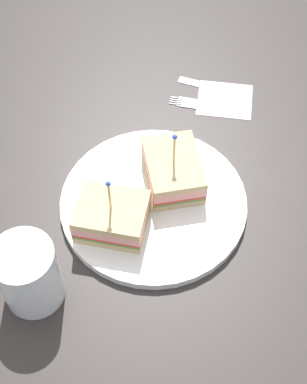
{
  "coord_description": "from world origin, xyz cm",
  "views": [
    {
      "loc": [
        -40.93,
        -15.61,
        65.32
      ],
      "look_at": [
        0.0,
        0.0,
        3.35
      ],
      "focal_mm": 50.65,
      "sensor_mm": 36.0,
      "label": 1
    }
  ],
  "objects_px": {
    "plate": "(154,203)",
    "sandwich_half_back": "(112,216)",
    "drink_glass": "(30,276)",
    "knife": "(208,86)",
    "napkin": "(225,100)",
    "sandwich_half_front": "(173,170)",
    "fork": "(199,104)"
  },
  "relations": [
    {
      "from": "drink_glass",
      "to": "napkin",
      "type": "distance_m",
      "value": 0.45
    },
    {
      "from": "knife",
      "to": "napkin",
      "type": "bearing_deg",
      "value": -119.8
    },
    {
      "from": "knife",
      "to": "drink_glass",
      "type": "bearing_deg",
      "value": 167.89
    },
    {
      "from": "napkin",
      "to": "fork",
      "type": "distance_m",
      "value": 0.05
    },
    {
      "from": "sandwich_half_back",
      "to": "sandwich_half_front",
      "type": "bearing_deg",
      "value": -26.07
    },
    {
      "from": "napkin",
      "to": "fork",
      "type": "height_order",
      "value": "fork"
    },
    {
      "from": "plate",
      "to": "fork",
      "type": "height_order",
      "value": "plate"
    },
    {
      "from": "drink_glass",
      "to": "plate",
      "type": "bearing_deg",
      "value": -27.53
    },
    {
      "from": "plate",
      "to": "knife",
      "type": "xyz_separation_m",
      "value": [
        0.26,
        -0.0,
        -0.0
      ]
    },
    {
      "from": "plate",
      "to": "sandwich_half_back",
      "type": "xyz_separation_m",
      "value": [
        -0.06,
        0.04,
        0.03
      ]
    },
    {
      "from": "sandwich_half_front",
      "to": "plate",
      "type": "bearing_deg",
      "value": 163.08
    },
    {
      "from": "plate",
      "to": "sandwich_half_back",
      "type": "height_order",
      "value": "sandwich_half_back"
    },
    {
      "from": "sandwich_half_back",
      "to": "knife",
      "type": "height_order",
      "value": "sandwich_half_back"
    },
    {
      "from": "drink_glass",
      "to": "knife",
      "type": "relative_size",
      "value": 0.84
    },
    {
      "from": "sandwich_half_front",
      "to": "knife",
      "type": "xyz_separation_m",
      "value": [
        0.22,
        0.01,
        -0.03
      ]
    },
    {
      "from": "plate",
      "to": "drink_glass",
      "type": "bearing_deg",
      "value": 152.47
    },
    {
      "from": "knife",
      "to": "sandwich_half_front",
      "type": "bearing_deg",
      "value": -176.59
    },
    {
      "from": "drink_glass",
      "to": "napkin",
      "type": "height_order",
      "value": "drink_glass"
    },
    {
      "from": "sandwich_half_back",
      "to": "fork",
      "type": "xyz_separation_m",
      "value": [
        0.28,
        -0.04,
        -0.03
      ]
    },
    {
      "from": "drink_glass",
      "to": "sandwich_half_back",
      "type": "bearing_deg",
      "value": -25.19
    },
    {
      "from": "sandwich_half_front",
      "to": "drink_glass",
      "type": "bearing_deg",
      "value": 154.41
    },
    {
      "from": "sandwich_half_back",
      "to": "drink_glass",
      "type": "distance_m",
      "value": 0.14
    },
    {
      "from": "plate",
      "to": "knife",
      "type": "bearing_deg",
      "value": -0.09
    },
    {
      "from": "plate",
      "to": "sandwich_half_front",
      "type": "height_order",
      "value": "sandwich_half_front"
    },
    {
      "from": "napkin",
      "to": "plate",
      "type": "bearing_deg",
      "value": 171.58
    },
    {
      "from": "napkin",
      "to": "drink_glass",
      "type": "bearing_deg",
      "value": 162.87
    },
    {
      "from": "drink_glass",
      "to": "fork",
      "type": "height_order",
      "value": "drink_glass"
    },
    {
      "from": "drink_glass",
      "to": "fork",
      "type": "bearing_deg",
      "value": -13.21
    },
    {
      "from": "sandwich_half_back",
      "to": "knife",
      "type": "distance_m",
      "value": 0.33
    },
    {
      "from": "drink_glass",
      "to": "fork",
      "type": "relative_size",
      "value": 0.79
    },
    {
      "from": "drink_glass",
      "to": "fork",
      "type": "distance_m",
      "value": 0.41
    },
    {
      "from": "sandwich_half_back",
      "to": "knife",
      "type": "relative_size",
      "value": 0.87
    }
  ]
}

